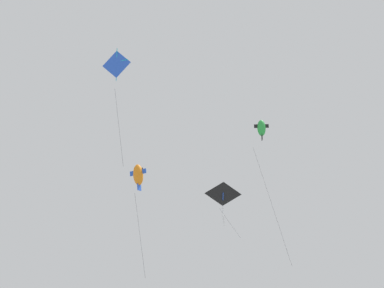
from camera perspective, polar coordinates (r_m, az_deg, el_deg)
name	(u,v)px	position (r m, az deg, el deg)	size (l,w,h in m)	color
kite_fish_near_right	(262,128)	(31.68, 8.73, 1.96)	(1.63, 1.85, 9.96)	green
kite_fish_mid_left	(138,175)	(25.75, -6.78, -3.90)	(1.11, 1.05, 6.25)	orange
kite_delta_near_left	(223,195)	(32.80, 3.92, -6.36)	(1.99, 2.02, 3.62)	black
kite_diamond_upper_right	(117,65)	(24.65, -9.47, 9.78)	(1.13, 1.60, 6.72)	blue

